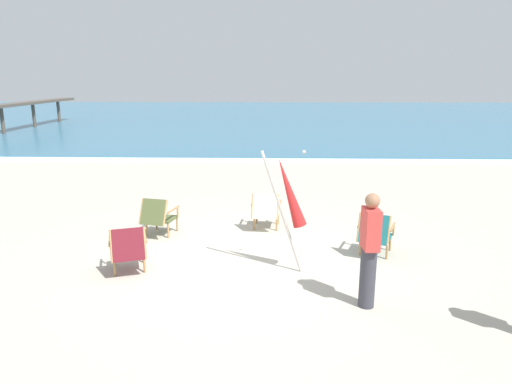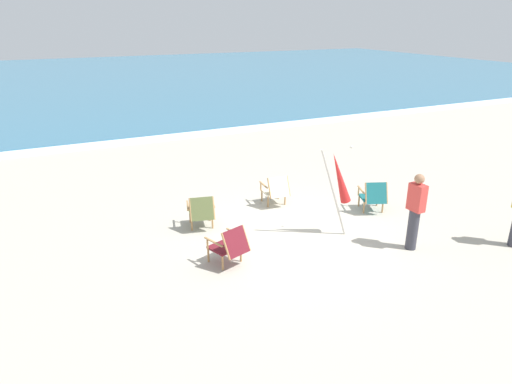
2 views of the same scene
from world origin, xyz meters
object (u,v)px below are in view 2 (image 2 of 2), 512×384
beach_chair_back_left (276,190)px  beach_chair_mid_center (201,211)px  beach_chair_back_right (230,245)px  beach_chair_far_center (374,196)px  person_near_chairs (415,211)px  umbrella_furled_red (339,179)px

beach_chair_back_left → beach_chair_mid_center: beach_chair_mid_center is taller
beach_chair_back_right → beach_chair_far_center: size_ratio=1.01×
beach_chair_back_left → beach_chair_far_center: (1.95, -1.41, 0.00)m
beach_chair_far_center → person_near_chairs: person_near_chairs is taller
beach_chair_back_left → beach_chair_mid_center: size_ratio=0.97×
beach_chair_back_left → beach_chair_far_center: 2.41m
beach_chair_mid_center → beach_chair_far_center: bearing=-12.8°
beach_chair_mid_center → beach_chair_far_center: (4.10, -0.93, 0.00)m
beach_chair_back_right → beach_chair_mid_center: size_ratio=1.04×
beach_chair_back_left → person_near_chairs: 3.60m
person_near_chairs → beach_chair_back_right: bearing=164.5°
beach_chair_mid_center → beach_chair_back_left: bearing=12.5°
umbrella_furled_red → beach_chair_mid_center: bearing=147.4°
beach_chair_mid_center → umbrella_furled_red: 3.14m
umbrella_furled_red → person_near_chairs: 1.65m
beach_chair_mid_center → beach_chair_far_center: beach_chair_far_center is taller
beach_chair_mid_center → person_near_chairs: person_near_chairs is taller
beach_chair_back_right → umbrella_furled_red: 2.74m
beach_chair_mid_center → beach_chair_back_right: bearing=-91.7°
beach_chair_far_center → person_near_chairs: (-0.52, -1.86, 0.41)m
beach_chair_back_left → person_near_chairs: bearing=-66.4°
beach_chair_back_right → umbrella_furled_red: (2.59, 0.17, 0.90)m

